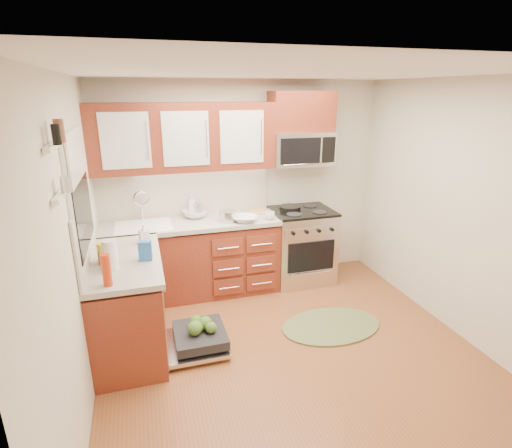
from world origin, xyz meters
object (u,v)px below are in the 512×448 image
object	(u,v)px
skillet	(290,208)
dishwasher	(196,340)
bowl_b	(195,214)
bowl_a	(245,219)
upper_cabinets	(184,137)
rug	(331,326)
microwave	(301,149)
paper_towel_roll	(110,255)
cutting_board	(261,212)
cup	(270,216)
sink	(144,236)
range	(301,245)
stock_pot	(228,216)

from	to	relation	value
skillet	dishwasher	bearing A→B (deg)	-139.73
bowl_b	bowl_a	bearing A→B (deg)	-32.00
upper_cabinets	bowl_b	world-z (taller)	upper_cabinets
rug	skillet	world-z (taller)	skillet
upper_cabinets	microwave	world-z (taller)	upper_cabinets
dishwasher	skillet	world-z (taller)	skillet
upper_cabinets	paper_towel_roll	bearing A→B (deg)	-122.68
upper_cabinets	bowl_a	bearing A→B (deg)	-27.84
microwave	cutting_board	distance (m)	0.91
dishwasher	cup	distance (m)	1.66
upper_cabinets	skillet	bearing A→B (deg)	-4.13
upper_cabinets	sink	bearing A→B (deg)	-163.55
range	rug	size ratio (longest dim) A/B	0.89
upper_cabinets	cup	distance (m)	1.32
bowl_a	rug	bearing A→B (deg)	-55.47
upper_cabinets	range	world-z (taller)	upper_cabinets
rug	cutting_board	bearing A→B (deg)	106.64
stock_pot	bowl_b	bearing A→B (deg)	144.37
stock_pot	skillet	bearing A→B (deg)	10.49
stock_pot	cutting_board	world-z (taller)	stock_pot
range	cup	xyz separation A→B (m)	(-0.49, -0.18, 0.50)
rug	bowl_a	bearing A→B (deg)	124.53
sink	stock_pot	world-z (taller)	stock_pot
upper_cabinets	dishwasher	bearing A→B (deg)	-96.04
microwave	skillet	xyz separation A→B (m)	(-0.14, -0.07, -0.73)
upper_cabinets	microwave	xyz separation A→B (m)	(1.41, -0.02, -0.18)
paper_towel_roll	bowl_a	distance (m)	1.71
paper_towel_roll	range	bearing A→B (deg)	26.75
cup	sink	bearing A→B (deg)	173.26
rug	cup	bearing A→B (deg)	110.91
range	skillet	size ratio (longest dim) A/B	3.61
microwave	stock_pot	world-z (taller)	microwave
sink	cup	world-z (taller)	cup
microwave	cup	bearing A→B (deg)	-148.60
microwave	dishwasher	xyz separation A→B (m)	(-1.54, -1.25, -1.60)
cutting_board	paper_towel_roll	size ratio (longest dim) A/B	1.20
stock_pot	bowl_a	distance (m)	0.20
range	stock_pot	xyz separation A→B (m)	(-0.97, -0.10, 0.51)
rug	cup	distance (m)	1.42
skillet	stock_pot	bearing A→B (deg)	-169.51
paper_towel_roll	cup	bearing A→B (deg)	28.52
bowl_a	microwave	bearing A→B (deg)	20.80
range	cup	distance (m)	0.72
sink	rug	world-z (taller)	sink
sink	cup	distance (m)	1.46
bowl_a	paper_towel_roll	bearing A→B (deg)	-146.69
upper_cabinets	dishwasher	xyz separation A→B (m)	(-0.13, -1.27, -1.77)
sink	bowl_b	distance (m)	0.65
bowl_a	cutting_board	bearing A→B (deg)	46.00
skillet	cup	size ratio (longest dim) A/B	2.18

